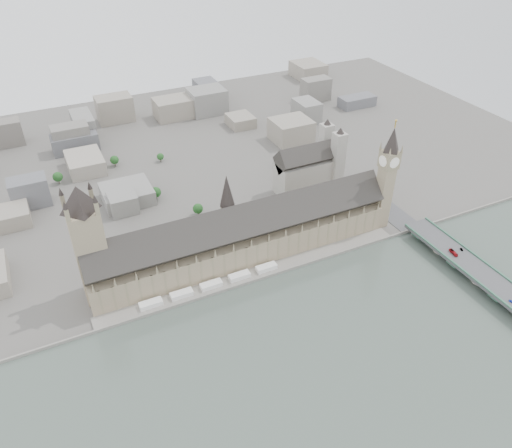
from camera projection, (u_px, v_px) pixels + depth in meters
name	position (u px, v px, depth m)	size (l,w,h in m)	color
ground	(252.00, 270.00, 424.34)	(900.00, 900.00, 0.00)	#595651
river_thames	(368.00, 429.00, 302.70)	(600.00, 600.00, 0.00)	#4E5D52
embankment_wall	(260.00, 279.00, 412.42)	(600.00, 1.50, 3.00)	gray
river_terrace	(256.00, 274.00, 418.24)	(270.00, 15.00, 2.00)	gray
terrace_tents	(211.00, 285.00, 402.69)	(118.00, 7.00, 4.00)	white
palace_of_westminster	(242.00, 236.00, 425.81)	(265.00, 40.73, 55.44)	#998D68
elizabeth_tower	(387.00, 171.00, 445.81)	(17.00, 17.00, 107.50)	#998D68
victoria_tower	(88.00, 238.00, 368.48)	(30.00, 30.00, 100.00)	#998D68
central_tower	(227.00, 200.00, 406.66)	(13.00, 13.00, 48.00)	gray
westminster_bridge	(473.00, 272.00, 414.38)	(25.00, 325.00, 10.25)	#474749
westminster_abbey	(309.00, 168.00, 519.32)	(68.00, 36.00, 64.00)	#A49C93
city_skyline_inland	(164.00, 137.00, 594.04)	(720.00, 360.00, 38.00)	gray
park_trees	(215.00, 228.00, 460.72)	(110.00, 30.00, 15.00)	#184319
red_bus_north	(453.00, 253.00, 424.81)	(2.29, 9.80, 2.73)	#A81319
car_blue	(512.00, 301.00, 377.15)	(1.69, 4.20, 1.43)	#1C34B7
car_silver	(462.00, 249.00, 429.49)	(1.37, 3.94, 1.30)	gray
car_approach	(380.00, 191.00, 509.31)	(2.03, 4.98, 1.45)	gray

